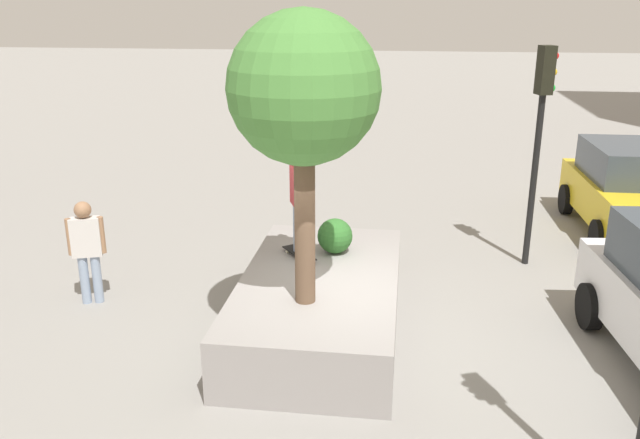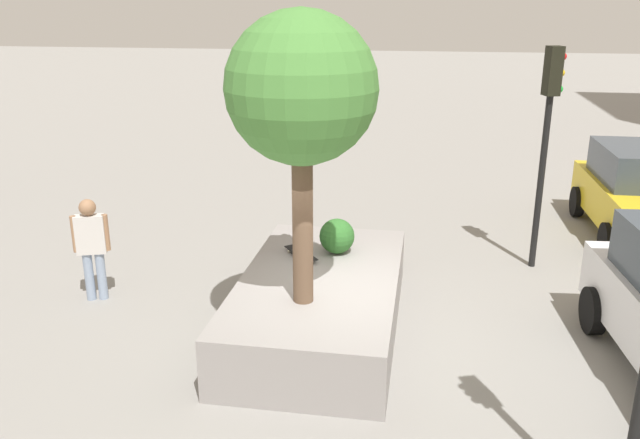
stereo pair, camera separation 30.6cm
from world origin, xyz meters
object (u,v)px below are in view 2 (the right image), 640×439
at_px(plaza_tree, 301,92).
at_px(traffic_light_median, 548,120).
at_px(pedestrian_crossing, 91,243).
at_px(skateboarder, 300,194).
at_px(taxi_cab, 637,192).
at_px(skateboard, 301,253).
at_px(planter_ledge, 320,302).

bearing_deg(plaza_tree, traffic_light_median, 137.58).
xyz_separation_m(traffic_light_median, pedestrian_crossing, (2.75, -7.54, -1.79)).
bearing_deg(plaza_tree, pedestrian_crossing, -108.67).
bearing_deg(traffic_light_median, skateboarder, -58.87).
bearing_deg(skateboarder, traffic_light_median, 121.13).
height_order(skateboarder, taxi_cab, skateboarder).
bearing_deg(traffic_light_median, skateboard, -58.87).
distance_m(planter_ledge, plaza_tree, 3.44).
distance_m(plaza_tree, taxi_cab, 9.07).
distance_m(planter_ledge, skateboard, 0.98).
height_order(planter_ledge, skateboarder, skateboarder).
distance_m(skateboarder, traffic_light_median, 4.81).
bearing_deg(planter_ledge, traffic_light_median, 131.23).
bearing_deg(pedestrian_crossing, plaza_tree, 71.33).
relative_size(traffic_light_median, pedestrian_crossing, 2.31).
xyz_separation_m(plaza_tree, skateboard, (-1.60, -0.35, -2.82)).
height_order(plaza_tree, taxi_cab, plaza_tree).
height_order(planter_ledge, taxi_cab, taxi_cab).
xyz_separation_m(skateboard, taxi_cab, (-4.57, 6.38, 0.04)).
bearing_deg(pedestrian_crossing, skateboard, 95.01).
xyz_separation_m(skateboarder, pedestrian_crossing, (0.31, -3.49, -0.92)).
bearing_deg(planter_ledge, pedestrian_crossing, -96.02).
height_order(skateboard, traffic_light_median, traffic_light_median).
relative_size(planter_ledge, pedestrian_crossing, 2.53).
bearing_deg(traffic_light_median, planter_ledge, -48.77).
xyz_separation_m(skateboard, skateboarder, (0.00, 0.00, 1.00)).
height_order(planter_ledge, plaza_tree, plaza_tree).
bearing_deg(skateboard, pedestrian_crossing, -84.99).
bearing_deg(traffic_light_median, plaza_tree, -42.42).
bearing_deg(planter_ledge, plaza_tree, -5.65).
xyz_separation_m(plaza_tree, pedestrian_crossing, (-1.30, -3.84, -2.74)).
distance_m(skateboarder, taxi_cab, 7.91).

